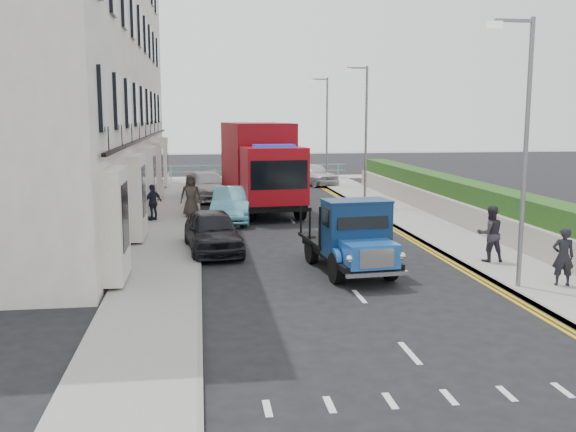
# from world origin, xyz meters

# --- Properties ---
(ground) EXTENTS (120.00, 120.00, 0.00)m
(ground) POSITION_xyz_m (0.00, 0.00, 0.00)
(ground) COLOR black
(ground) RESTS_ON ground
(pavement_west) EXTENTS (2.40, 38.00, 0.12)m
(pavement_west) POSITION_xyz_m (-5.20, 9.00, 0.06)
(pavement_west) COLOR gray
(pavement_west) RESTS_ON ground
(pavement_east) EXTENTS (2.60, 38.00, 0.12)m
(pavement_east) POSITION_xyz_m (5.30, 9.00, 0.06)
(pavement_east) COLOR gray
(pavement_east) RESTS_ON ground
(promenade) EXTENTS (30.00, 2.50, 0.12)m
(promenade) POSITION_xyz_m (0.00, 29.00, 0.06)
(promenade) COLOR gray
(promenade) RESTS_ON ground
(sea_plane) EXTENTS (120.00, 120.00, 0.00)m
(sea_plane) POSITION_xyz_m (0.00, 60.00, 0.00)
(sea_plane) COLOR slate
(sea_plane) RESTS_ON ground
(terrace_west) EXTENTS (6.31, 30.20, 14.25)m
(terrace_west) POSITION_xyz_m (-9.47, 13.00, 7.17)
(terrace_west) COLOR white
(terrace_west) RESTS_ON ground
(garden_east) EXTENTS (1.45, 28.00, 1.75)m
(garden_east) POSITION_xyz_m (7.21, 9.00, 0.90)
(garden_east) COLOR #B2AD9E
(garden_east) RESTS_ON ground
(seafront_railing) EXTENTS (13.00, 0.08, 1.11)m
(seafront_railing) POSITION_xyz_m (0.00, 28.20, 0.58)
(seafront_railing) COLOR #59B2A5
(seafront_railing) RESTS_ON ground
(lamp_near) EXTENTS (1.23, 0.18, 7.00)m
(lamp_near) POSITION_xyz_m (4.18, -2.00, 4.00)
(lamp_near) COLOR slate
(lamp_near) RESTS_ON ground
(lamp_mid) EXTENTS (1.23, 0.18, 7.00)m
(lamp_mid) POSITION_xyz_m (4.18, 14.00, 4.00)
(lamp_mid) COLOR slate
(lamp_mid) RESTS_ON ground
(lamp_far) EXTENTS (1.23, 0.18, 7.00)m
(lamp_far) POSITION_xyz_m (4.18, 24.00, 4.00)
(lamp_far) COLOR slate
(lamp_far) RESTS_ON ground
(bedford_lorry) EXTENTS (2.24, 4.76, 2.18)m
(bedford_lorry) POSITION_xyz_m (0.38, 0.20, 1.01)
(bedford_lorry) COLOR black
(bedford_lorry) RESTS_ON ground
(red_lorry) EXTENTS (3.48, 8.28, 4.23)m
(red_lorry) POSITION_xyz_m (-1.08, 13.42, 2.25)
(red_lorry) COLOR black
(red_lorry) RESTS_ON ground
(parked_car_front) EXTENTS (2.15, 4.40, 1.45)m
(parked_car_front) POSITION_xyz_m (-3.60, 3.91, 0.72)
(parked_car_front) COLOR black
(parked_car_front) RESTS_ON ground
(parked_car_mid) EXTENTS (2.10, 4.68, 1.49)m
(parked_car_mid) POSITION_xyz_m (-2.60, 10.37, 0.75)
(parked_car_mid) COLOR #5DB3C9
(parked_car_mid) RESTS_ON ground
(parked_car_rear) EXTENTS (2.67, 5.33, 1.49)m
(parked_car_rear) POSITION_xyz_m (-3.60, 18.00, 0.74)
(parked_car_rear) COLOR #ABABB0
(parked_car_rear) RESTS_ON ground
(seafront_car_left) EXTENTS (3.47, 6.06, 1.59)m
(seafront_car_left) POSITION_xyz_m (-0.88, 21.63, 0.80)
(seafront_car_left) COLOR black
(seafront_car_left) RESTS_ON ground
(seafront_car_right) EXTENTS (3.23, 4.62, 1.46)m
(seafront_car_right) POSITION_xyz_m (3.50, 24.49, 0.73)
(seafront_car_right) COLOR silver
(seafront_car_right) RESTS_ON ground
(pedestrian_east_near) EXTENTS (0.64, 0.50, 1.56)m
(pedestrian_east_near) POSITION_xyz_m (5.47, -2.09, 0.90)
(pedestrian_east_near) COLOR black
(pedestrian_east_near) RESTS_ON pavement_east
(pedestrian_east_far) EXTENTS (0.86, 0.68, 1.73)m
(pedestrian_east_far) POSITION_xyz_m (4.83, 0.88, 0.99)
(pedestrian_east_far) COLOR #2D2932
(pedestrian_east_far) RESTS_ON pavement_east
(pedestrian_west_near) EXTENTS (0.92, 0.90, 1.56)m
(pedestrian_west_near) POSITION_xyz_m (-6.00, 10.30, 0.90)
(pedestrian_west_near) COLOR #19212D
(pedestrian_west_near) RESTS_ON pavement_west
(pedestrian_west_far) EXTENTS (0.94, 0.61, 1.91)m
(pedestrian_west_far) POSITION_xyz_m (-4.40, 11.11, 1.07)
(pedestrian_west_far) COLOR #392F29
(pedestrian_west_far) RESTS_ON pavement_west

